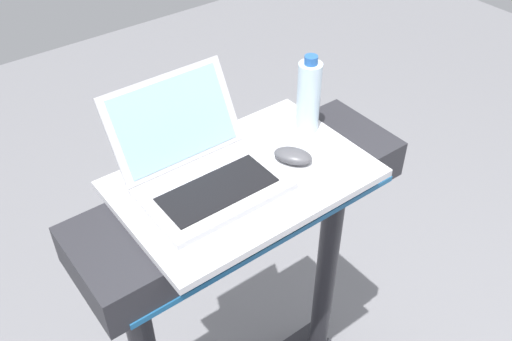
# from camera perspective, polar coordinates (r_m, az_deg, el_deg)

# --- Properties ---
(desk_board) EXTENTS (0.62, 0.41, 0.02)m
(desk_board) POSITION_cam_1_polar(r_m,az_deg,el_deg) (1.41, -1.23, -0.84)
(desk_board) COLOR silver
(desk_board) RESTS_ON treadmill_base
(laptop) EXTENTS (0.34, 0.33, 0.22)m
(laptop) POSITION_cam_1_polar(r_m,az_deg,el_deg) (1.37, -5.59, 0.46)
(laptop) COLOR #B7B7BC
(laptop) RESTS_ON desk_board
(computer_mouse) EXTENTS (0.10, 0.12, 0.03)m
(computer_mouse) POSITION_cam_1_polar(r_m,az_deg,el_deg) (1.44, 3.73, 1.47)
(computer_mouse) COLOR #4C4C51
(computer_mouse) RESTS_ON desk_board
(water_bottle) EXTENTS (0.06, 0.06, 0.22)m
(water_bottle) POSITION_cam_1_polar(r_m,az_deg,el_deg) (1.52, 5.29, 7.41)
(water_bottle) COLOR silver
(water_bottle) RESTS_ON desk_board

